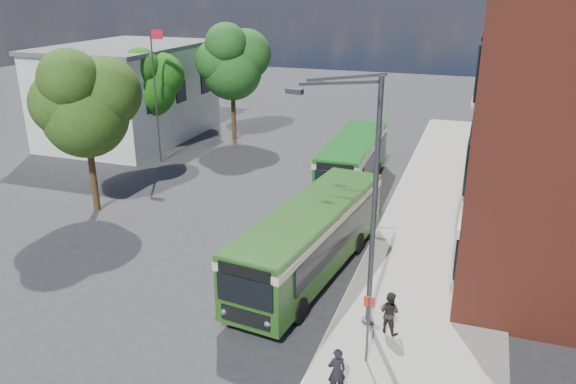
% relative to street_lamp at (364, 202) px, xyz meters
% --- Properties ---
extents(ground, '(120.00, 120.00, 0.00)m').
position_rel_street_lamp_xyz_m(ground, '(-4.84, 2.00, -4.79)').
color(ground, '#2A2A2C').
rests_on(ground, ground).
extents(pavement, '(6.00, 48.00, 0.15)m').
position_rel_street_lamp_xyz_m(pavement, '(2.16, 10.00, -4.72)').
color(pavement, gray).
rests_on(pavement, ground).
extents(kerb_line, '(0.12, 48.00, 0.01)m').
position_rel_street_lamp_xyz_m(kerb_line, '(-0.89, 10.00, -4.79)').
color(kerb_line, beige).
rests_on(kerb_line, ground).
extents(white_building, '(9.40, 13.40, 7.30)m').
position_rel_street_lamp_xyz_m(white_building, '(-22.84, 20.00, -1.13)').
color(white_building, silver).
rests_on(white_building, ground).
extents(flagpole, '(0.95, 0.10, 9.00)m').
position_rel_street_lamp_xyz_m(flagpole, '(-17.29, 15.00, 0.15)').
color(flagpole, '#3B3D40').
rests_on(flagpole, ground).
extents(street_lamp, '(2.96, 2.38, 9.00)m').
position_rel_street_lamp_xyz_m(street_lamp, '(0.00, 0.00, 0.00)').
color(street_lamp, '#3B3D40').
rests_on(street_lamp, ground).
extents(bus_stop_sign, '(0.35, 0.08, 2.52)m').
position_rel_street_lamp_xyz_m(bus_stop_sign, '(0.76, -2.20, -3.28)').
color(bus_stop_sign, '#3B3D40').
rests_on(bus_stop_sign, ground).
extents(bus_front, '(3.89, 11.27, 3.02)m').
position_rel_street_lamp_xyz_m(bus_front, '(-2.76, 3.13, -2.96)').
color(bus_front, '#26511A').
rests_on(bus_front, ground).
extents(bus_rear, '(2.81, 9.86, 3.02)m').
position_rel_street_lamp_xyz_m(bus_rear, '(-3.57, 14.42, -2.96)').
color(bus_rear, '#175F1C').
rests_on(bus_rear, ground).
extents(pedestrian_a, '(0.68, 0.61, 1.55)m').
position_rel_street_lamp_xyz_m(pedestrian_a, '(0.23, -4.00, -3.87)').
color(pedestrian_a, black).
rests_on(pedestrian_a, pavement).
extents(pedestrian_b, '(0.92, 0.82, 1.56)m').
position_rel_street_lamp_xyz_m(pedestrian_b, '(1.16, -0.33, -3.86)').
color(pedestrian_b, black).
rests_on(pedestrian_b, pavement).
extents(tree_left, '(5.19, 4.93, 8.76)m').
position_rel_street_lamp_xyz_m(tree_left, '(-15.84, 6.03, 1.15)').
color(tree_left, '#342113').
rests_on(tree_left, ground).
extents(tree_mid, '(4.51, 4.29, 7.62)m').
position_rel_street_lamp_xyz_m(tree_mid, '(-18.98, 16.82, 0.38)').
color(tree_mid, '#342113').
rests_on(tree_mid, ground).
extents(tree_right, '(5.36, 5.09, 9.04)m').
position_rel_street_lamp_xyz_m(tree_right, '(-14.91, 22.11, 1.35)').
color(tree_right, '#342113').
rests_on(tree_right, ground).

